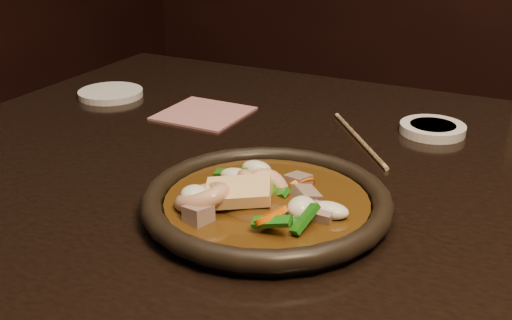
% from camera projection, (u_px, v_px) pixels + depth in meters
% --- Properties ---
extents(table, '(1.60, 0.90, 0.75)m').
position_uv_depth(table, '(444.00, 248.00, 0.84)').
color(table, black).
rests_on(table, floor).
extents(plate, '(0.30, 0.30, 0.03)m').
position_uv_depth(plate, '(267.00, 203.00, 0.75)').
color(plate, black).
rests_on(plate, table).
extents(stirfry, '(0.19, 0.17, 0.07)m').
position_uv_depth(stirfry, '(262.00, 199.00, 0.75)').
color(stirfry, '#3B240A').
rests_on(stirfry, plate).
extents(soy_dish, '(0.10, 0.10, 0.01)m').
position_uv_depth(soy_dish, '(433.00, 129.00, 1.01)').
color(soy_dish, silver).
rests_on(soy_dish, table).
extents(saucer_left, '(0.12, 0.12, 0.01)m').
position_uv_depth(saucer_left, '(111.00, 93.00, 1.19)').
color(saucer_left, silver).
rests_on(saucer_left, table).
extents(chopsticks, '(0.14, 0.19, 0.01)m').
position_uv_depth(chopsticks, '(359.00, 139.00, 0.98)').
color(chopsticks, tan).
rests_on(chopsticks, table).
extents(napkin, '(0.14, 0.14, 0.00)m').
position_uv_depth(napkin, '(204.00, 113.00, 1.09)').
color(napkin, '#B06D6C').
rests_on(napkin, table).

